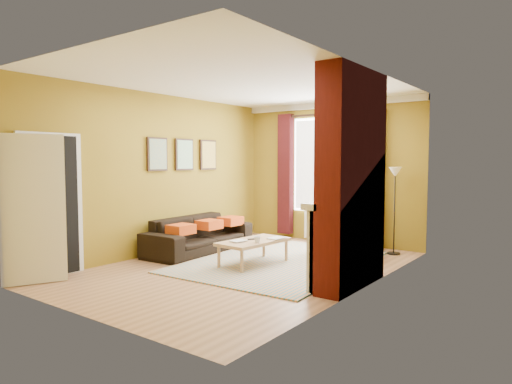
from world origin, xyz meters
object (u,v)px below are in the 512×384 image
(sofa, at_px, (199,234))
(floor_lamp, at_px, (395,186))
(armchair, at_px, (346,238))
(coffee_table, at_px, (254,243))
(wicker_stool, at_px, (358,236))

(sofa, bearing_deg, floor_lamp, -60.08)
(sofa, xyz_separation_m, armchair, (2.27, 1.25, -0.01))
(floor_lamp, bearing_deg, armchair, -135.31)
(sofa, height_order, floor_lamp, floor_lamp)
(armchair, distance_m, floor_lamp, 1.25)
(sofa, height_order, armchair, sofa)
(sofa, relative_size, coffee_table, 1.77)
(coffee_table, height_order, wicker_stool, wicker_stool)
(sofa, relative_size, armchair, 2.28)
(armchair, xyz_separation_m, wicker_stool, (-0.09, 0.68, -0.06))
(wicker_stool, distance_m, floor_lamp, 1.19)
(wicker_stool, xyz_separation_m, floor_lamp, (0.71, -0.07, 0.95))
(armchair, relative_size, coffee_table, 0.77)
(armchair, height_order, floor_lamp, floor_lamp)
(coffee_table, bearing_deg, floor_lamp, 59.26)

